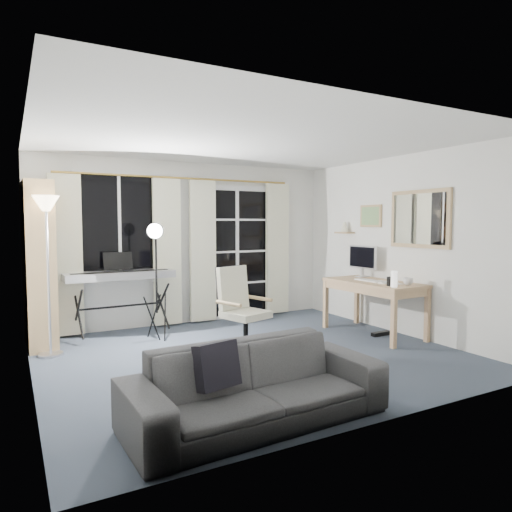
{
  "coord_description": "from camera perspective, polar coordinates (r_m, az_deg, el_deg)",
  "views": [
    {
      "loc": [
        -2.39,
        -4.48,
        1.49
      ],
      "look_at": [
        0.23,
        0.35,
        1.1
      ],
      "focal_mm": 32.0,
      "sensor_mm": 36.0,
      "label": 1
    }
  ],
  "objects": [
    {
      "name": "floor",
      "position": [
        5.3,
        -0.35,
        -12.39
      ],
      "size": [
        4.5,
        4.0,
        0.02
      ],
      "primitive_type": "cube",
      "color": "#353C4D",
      "rests_on": "ground"
    },
    {
      "name": "window",
      "position": [
        6.59,
        -16.75,
        3.98
      ],
      "size": [
        1.2,
        0.08,
        1.4
      ],
      "color": "white",
      "rests_on": "floor"
    },
    {
      "name": "french_door",
      "position": [
        7.19,
        -2.5,
        0.37
      ],
      "size": [
        1.32,
        0.09,
        2.11
      ],
      "color": "white",
      "rests_on": "floor"
    },
    {
      "name": "curtains",
      "position": [
        6.76,
        -8.93,
        0.67
      ],
      "size": [
        3.6,
        0.07,
        2.13
      ],
      "color": "gold",
      "rests_on": "floor"
    },
    {
      "name": "bookshelf",
      "position": [
        6.12,
        -25.84,
        -1.46
      ],
      "size": [
        0.34,
        0.93,
        1.99
      ],
      "rotation": [
        0.0,
        0.0,
        0.03
      ],
      "color": "tan",
      "rests_on": "floor"
    },
    {
      "name": "torchiere_lamp",
      "position": [
        5.57,
        -24.7,
        3.27
      ],
      "size": [
        0.34,
        0.34,
        1.8
      ],
      "rotation": [
        0.0,
        0.0,
        -0.22
      ],
      "color": "#B2B2B7",
      "rests_on": "floor"
    },
    {
      "name": "keyboard_piano",
      "position": [
        6.35,
        -16.58,
        -2.49
      ],
      "size": [
        1.44,
        0.73,
        1.03
      ],
      "rotation": [
        0.0,
        0.0,
        0.04
      ],
      "color": "black",
      "rests_on": "floor"
    },
    {
      "name": "studio_light",
      "position": [
        5.89,
        -12.45,
        1.42
      ],
      "size": [
        0.35,
        0.35,
        1.53
      ],
      "rotation": [
        0.0,
        0.0,
        -0.38
      ],
      "color": "black",
      "rests_on": "floor"
    },
    {
      "name": "office_chair",
      "position": [
        5.22,
        -2.21,
        -5.87
      ],
      "size": [
        0.7,
        0.67,
        1.0
      ],
      "rotation": [
        0.0,
        0.0,
        0.31
      ],
      "color": "black",
      "rests_on": "floor"
    },
    {
      "name": "desk",
      "position": [
        6.32,
        14.49,
        -3.87
      ],
      "size": [
        0.72,
        1.37,
        0.72
      ],
      "rotation": [
        0.0,
        0.0,
        0.04
      ],
      "color": "#A58054",
      "rests_on": "floor"
    },
    {
      "name": "monitor",
      "position": [
        6.74,
        13.17,
        -0.25
      ],
      "size": [
        0.18,
        0.52,
        0.45
      ],
      "rotation": [
        0.0,
        0.0,
        0.04
      ],
      "color": "silver",
      "rests_on": "desk"
    },
    {
      "name": "desk_clutter",
      "position": [
        6.13,
        15.54,
        -4.76
      ],
      "size": [
        0.41,
        0.83,
        0.91
      ],
      "rotation": [
        0.0,
        0.0,
        0.04
      ],
      "color": "white",
      "rests_on": "desk"
    },
    {
      "name": "mug",
      "position": [
        6.02,
        18.47,
        -2.92
      ],
      "size": [
        0.12,
        0.1,
        0.12
      ],
      "primitive_type": "imported",
      "rotation": [
        0.0,
        0.0,
        0.04
      ],
      "color": "silver",
      "rests_on": "desk"
    },
    {
      "name": "wall_mirror",
      "position": [
        6.19,
        19.76,
        4.38
      ],
      "size": [
        0.04,
        0.94,
        0.74
      ],
      "color": "tan",
      "rests_on": "floor"
    },
    {
      "name": "framed_print",
      "position": [
        6.83,
        14.16,
        4.87
      ],
      "size": [
        0.03,
        0.42,
        0.32
      ],
      "color": "tan",
      "rests_on": "floor"
    },
    {
      "name": "wall_shelf",
      "position": [
        7.16,
        11.01,
        3.34
      ],
      "size": [
        0.16,
        0.3,
        0.18
      ],
      "color": "tan",
      "rests_on": "floor"
    },
    {
      "name": "sofa",
      "position": [
        3.52,
        0.05,
        -14.25
      ],
      "size": [
        2.0,
        0.66,
        0.77
      ],
      "rotation": [
        0.0,
        0.0,
        0.04
      ],
      "color": "#2B2B2D",
      "rests_on": "floor"
    }
  ]
}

